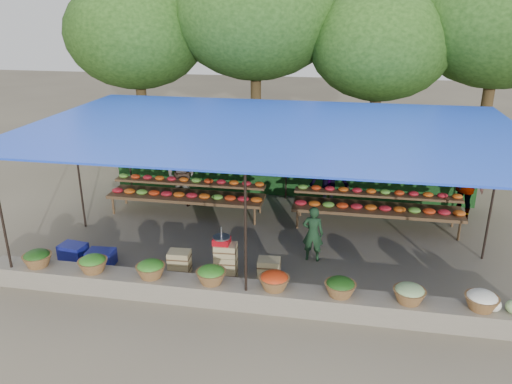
% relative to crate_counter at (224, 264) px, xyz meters
% --- Properties ---
extents(ground, '(60.00, 60.00, 0.00)m').
position_rel_crate_counter_xyz_m(ground, '(0.67, 1.85, -0.31)').
color(ground, brown).
rests_on(ground, ground).
extents(stone_curb, '(10.60, 0.55, 0.40)m').
position_rel_crate_counter_xyz_m(stone_curb, '(0.67, -0.90, -0.11)').
color(stone_curb, slate).
rests_on(stone_curb, ground).
extents(stall_canopy, '(10.80, 6.60, 2.82)m').
position_rel_crate_counter_xyz_m(stall_canopy, '(0.67, 1.90, 2.37)').
color(stall_canopy, black).
rests_on(stall_canopy, ground).
extents(produce_baskets, '(8.98, 0.58, 0.34)m').
position_rel_crate_counter_xyz_m(produce_baskets, '(0.57, -0.90, 0.25)').
color(produce_baskets, brown).
rests_on(produce_baskets, stone_curb).
extents(netting_backdrop, '(10.60, 0.06, 2.50)m').
position_rel_crate_counter_xyz_m(netting_backdrop, '(0.67, 5.00, 0.94)').
color(netting_backdrop, '#1A4819').
rests_on(netting_backdrop, ground).
extents(tree_row, '(16.51, 5.50, 7.12)m').
position_rel_crate_counter_xyz_m(tree_row, '(1.17, 7.94, 4.39)').
color(tree_row, '#392A14').
rests_on(tree_row, ground).
extents(fruit_table_left, '(4.21, 0.95, 0.93)m').
position_rel_crate_counter_xyz_m(fruit_table_left, '(-1.82, 3.20, 0.30)').
color(fruit_table_left, '#4E301F').
rests_on(fruit_table_left, ground).
extents(fruit_table_right, '(4.21, 0.95, 0.93)m').
position_rel_crate_counter_xyz_m(fruit_table_right, '(3.18, 3.20, 0.30)').
color(fruit_table_right, '#4E301F').
rests_on(fruit_table_right, ground).
extents(crate_counter, '(2.37, 0.36, 0.77)m').
position_rel_crate_counter_xyz_m(crate_counter, '(0.00, 0.00, 0.00)').
color(crate_counter, tan).
rests_on(crate_counter, ground).
extents(weighing_scale, '(0.36, 0.36, 0.38)m').
position_rel_crate_counter_xyz_m(weighing_scale, '(-0.05, 0.00, 0.55)').
color(weighing_scale, red).
rests_on(weighing_scale, crate_counter).
extents(vendor_seated, '(0.48, 0.33, 1.28)m').
position_rel_crate_counter_xyz_m(vendor_seated, '(1.72, 1.11, 0.33)').
color(vendor_seated, '#19371E').
rests_on(vendor_seated, ground).
extents(customer_left, '(1.08, 0.96, 1.84)m').
position_rel_crate_counter_xyz_m(customer_left, '(-2.16, 3.73, 0.61)').
color(customer_left, slate).
rests_on(customer_left, ground).
extents(customer_mid, '(1.20, 0.81, 1.73)m').
position_rel_crate_counter_xyz_m(customer_mid, '(1.93, 4.24, 0.55)').
color(customer_mid, slate).
rests_on(customer_mid, ground).
extents(customer_right, '(1.04, 1.12, 1.85)m').
position_rel_crate_counter_xyz_m(customer_right, '(5.43, 4.18, 0.61)').
color(customer_right, slate).
rests_on(customer_right, ground).
extents(blue_crate_front, '(0.62, 0.48, 0.34)m').
position_rel_crate_counter_xyz_m(blue_crate_front, '(-3.53, 0.21, -0.14)').
color(blue_crate_front, navy).
rests_on(blue_crate_front, ground).
extents(blue_crate_back, '(0.60, 0.45, 0.34)m').
position_rel_crate_counter_xyz_m(blue_crate_back, '(-2.77, 0.03, -0.14)').
color(blue_crate_back, navy).
rests_on(blue_crate_back, ground).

